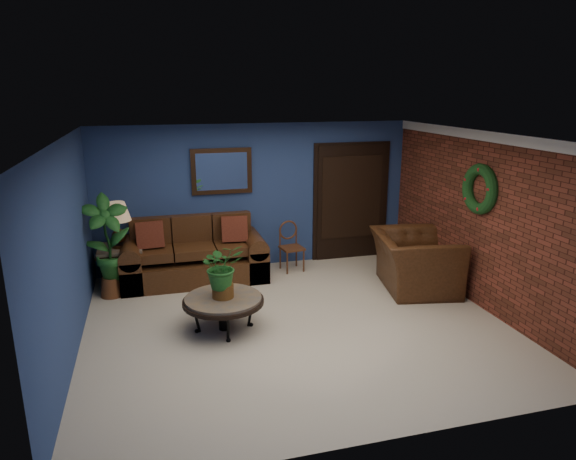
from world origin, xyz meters
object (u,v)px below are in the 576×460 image
object	(u,v)px
side_chair	(290,243)
table_lamp	(118,219)
end_table	(121,256)
armchair	(415,262)
coffee_table	(223,301)
sofa	(194,259)

from	to	relation	value
side_chair	table_lamp	bearing A→B (deg)	173.10
end_table	table_lamp	xyz separation A→B (m)	(0.00, -0.00, 0.60)
side_chair	end_table	bearing A→B (deg)	173.10
end_table	armchair	bearing A→B (deg)	-16.34
armchair	table_lamp	bearing A→B (deg)	84.40
coffee_table	side_chair	bearing A→B (deg)	54.09
end_table	coffee_table	bearing A→B (deg)	-55.60
table_lamp	armchair	bearing A→B (deg)	-16.34
sofa	table_lamp	size ratio (longest dim) A/B	3.33
table_lamp	side_chair	bearing A→B (deg)	1.28
sofa	armchair	bearing A→B (deg)	-22.06
armchair	end_table	bearing A→B (deg)	84.40
coffee_table	side_chair	distance (m)	2.50
coffee_table	end_table	distance (m)	2.38
end_table	armchair	distance (m)	4.64
table_lamp	armchair	size ratio (longest dim) A/B	0.51
side_chair	armchair	size ratio (longest dim) A/B	0.63
sofa	side_chair	xyz separation A→B (m)	(1.67, 0.03, 0.14)
sofa	table_lamp	bearing A→B (deg)	-178.12
table_lamp	armchair	distance (m)	4.68
side_chair	armchair	distance (m)	2.14
end_table	armchair	world-z (taller)	armchair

